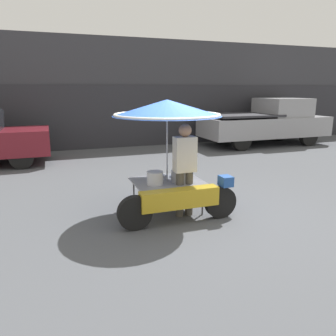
% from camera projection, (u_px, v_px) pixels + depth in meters
% --- Properties ---
extents(ground_plane, '(36.00, 36.00, 0.00)m').
position_uv_depth(ground_plane, '(197.00, 212.00, 6.10)').
color(ground_plane, '#4C4F54').
extents(shopfront_building, '(28.00, 2.06, 4.14)m').
position_uv_depth(shopfront_building, '(111.00, 94.00, 13.38)').
color(shopfront_building, '#38383D').
rests_on(shopfront_building, ground).
extents(vendor_motorcycle_cart, '(2.13, 1.93, 2.06)m').
position_uv_depth(vendor_motorcycle_cart, '(169.00, 127.00, 5.75)').
color(vendor_motorcycle_cart, black).
rests_on(vendor_motorcycle_cart, ground).
extents(vendor_person, '(0.38, 0.22, 1.66)m').
position_uv_depth(vendor_person, '(185.00, 165.00, 5.74)').
color(vendor_person, '#4C473D').
rests_on(vendor_person, ground).
extents(pickup_truck, '(5.20, 1.98, 1.88)m').
position_uv_depth(pickup_truck, '(267.00, 122.00, 13.36)').
color(pickup_truck, black).
rests_on(pickup_truck, ground).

